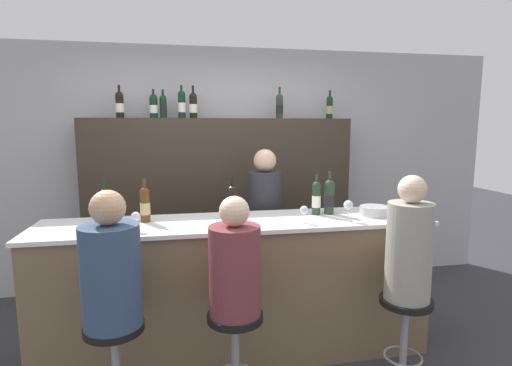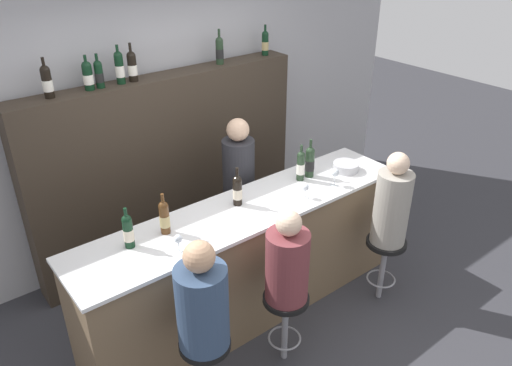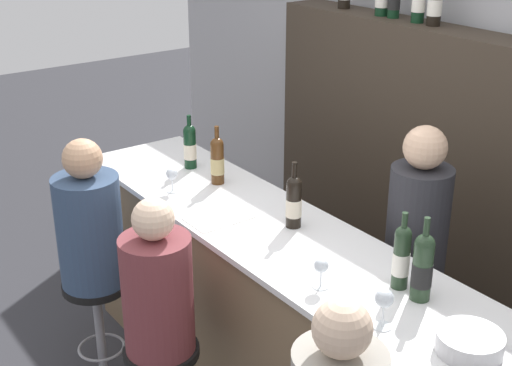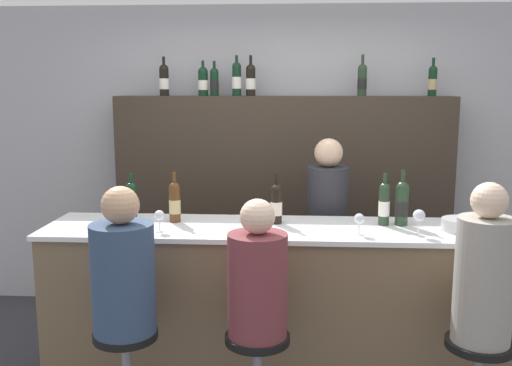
{
  "view_description": "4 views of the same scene",
  "coord_description": "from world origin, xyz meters",
  "px_view_note": "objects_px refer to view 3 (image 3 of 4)",
  "views": [
    {
      "loc": [
        -0.41,
        -2.61,
        1.77
      ],
      "look_at": [
        0.13,
        0.25,
        1.35
      ],
      "focal_mm": 28.0,
      "sensor_mm": 36.0,
      "label": 1
    },
    {
      "loc": [
        -2.04,
        -2.4,
        3.11
      ],
      "look_at": [
        0.15,
        0.37,
        1.21
      ],
      "focal_mm": 35.0,
      "sensor_mm": 36.0,
      "label": 2
    },
    {
      "loc": [
        2.32,
        -1.53,
        2.57
      ],
      "look_at": [
        -0.12,
        0.25,
        1.29
      ],
      "focal_mm": 50.0,
      "sensor_mm": 36.0,
      "label": 3
    },
    {
      "loc": [
        0.07,
        -3.15,
        1.93
      ],
      "look_at": [
        -0.15,
        0.37,
        1.33
      ],
      "focal_mm": 40.0,
      "sensor_mm": 36.0,
      "label": 4
    }
  ],
  "objects_px": {
    "wine_bottle_backbar_4": "(435,1)",
    "wine_glass_2": "(384,300)",
    "metal_bowl": "(470,343)",
    "bar_stool_left": "(97,304)",
    "wine_bottle_counter_2": "(294,201)",
    "wine_bottle_counter_0": "(190,146)",
    "wine_bottle_counter_4": "(423,266)",
    "guest_seated_middle": "(157,288)",
    "wine_bottle_counter_3": "(401,256)",
    "wine_glass_1": "(321,267)",
    "wine_glass_0": "(172,175)",
    "bartender": "(411,287)",
    "guest_seated_left": "(89,224)",
    "wine_bottle_counter_1": "(217,160)"
  },
  "relations": [
    {
      "from": "metal_bowl",
      "to": "wine_bottle_backbar_4",
      "type": "bearing_deg",
      "value": 136.96
    },
    {
      "from": "wine_bottle_counter_1",
      "to": "wine_glass_2",
      "type": "bearing_deg",
      "value": -9.8
    },
    {
      "from": "wine_bottle_counter_3",
      "to": "bar_stool_left",
      "type": "bearing_deg",
      "value": -154.71
    },
    {
      "from": "bar_stool_left",
      "to": "bartender",
      "type": "xyz_separation_m",
      "value": [
        1.15,
        1.16,
        0.25
      ]
    },
    {
      "from": "wine_bottle_backbar_4",
      "to": "guest_seated_middle",
      "type": "bearing_deg",
      "value": -84.89
    },
    {
      "from": "wine_bottle_counter_0",
      "to": "wine_glass_0",
      "type": "distance_m",
      "value": 0.35
    },
    {
      "from": "wine_glass_0",
      "to": "wine_glass_2",
      "type": "height_order",
      "value": "wine_glass_2"
    },
    {
      "from": "wine_bottle_counter_1",
      "to": "wine_glass_1",
      "type": "distance_m",
      "value": 1.18
    },
    {
      "from": "guest_seated_middle",
      "to": "wine_bottle_counter_3",
      "type": "bearing_deg",
      "value": 42.59
    },
    {
      "from": "metal_bowl",
      "to": "guest_seated_left",
      "type": "distance_m",
      "value": 2.01
    },
    {
      "from": "wine_glass_2",
      "to": "wine_bottle_counter_4",
      "type": "bearing_deg",
      "value": 101.29
    },
    {
      "from": "bar_stool_left",
      "to": "guest_seated_middle",
      "type": "relative_size",
      "value": 0.84
    },
    {
      "from": "wine_bottle_counter_3",
      "to": "metal_bowl",
      "type": "bearing_deg",
      "value": -15.58
    },
    {
      "from": "wine_glass_1",
      "to": "wine_bottle_counter_2",
      "type": "bearing_deg",
      "value": 152.5
    },
    {
      "from": "wine_glass_0",
      "to": "bartender",
      "type": "distance_m",
      "value": 1.34
    },
    {
      "from": "wine_bottle_counter_3",
      "to": "guest_seated_middle",
      "type": "bearing_deg",
      "value": -137.41
    },
    {
      "from": "guest_seated_middle",
      "to": "bartender",
      "type": "xyz_separation_m",
      "value": [
        0.43,
        1.16,
        -0.2
      ]
    },
    {
      "from": "wine_bottle_backbar_4",
      "to": "wine_glass_1",
      "type": "relative_size",
      "value": 2.52
    },
    {
      "from": "wine_bottle_counter_0",
      "to": "wine_bottle_counter_2",
      "type": "distance_m",
      "value": 0.93
    },
    {
      "from": "wine_glass_1",
      "to": "bar_stool_left",
      "type": "height_order",
      "value": "wine_glass_1"
    },
    {
      "from": "guest_seated_left",
      "to": "bartender",
      "type": "relative_size",
      "value": 0.51
    },
    {
      "from": "wine_bottle_counter_0",
      "to": "wine_bottle_counter_1",
      "type": "height_order",
      "value": "wine_bottle_counter_1"
    },
    {
      "from": "wine_bottle_counter_1",
      "to": "bartender",
      "type": "relative_size",
      "value": 0.21
    },
    {
      "from": "bar_stool_left",
      "to": "bartender",
      "type": "relative_size",
      "value": 0.4
    },
    {
      "from": "wine_bottle_counter_4",
      "to": "wine_glass_1",
      "type": "xyz_separation_m",
      "value": [
        -0.29,
        -0.26,
        -0.05
      ]
    },
    {
      "from": "bartender",
      "to": "wine_bottle_counter_2",
      "type": "bearing_deg",
      "value": -127.18
    },
    {
      "from": "wine_bottle_counter_3",
      "to": "wine_bottle_counter_2",
      "type": "bearing_deg",
      "value": -180.0
    },
    {
      "from": "wine_bottle_counter_0",
      "to": "metal_bowl",
      "type": "height_order",
      "value": "wine_bottle_counter_0"
    },
    {
      "from": "wine_bottle_counter_2",
      "to": "wine_glass_0",
      "type": "bearing_deg",
      "value": -159.64
    },
    {
      "from": "wine_bottle_counter_0",
      "to": "bar_stool_left",
      "type": "height_order",
      "value": "wine_bottle_counter_0"
    },
    {
      "from": "wine_bottle_backbar_4",
      "to": "guest_seated_middle",
      "type": "xyz_separation_m",
      "value": [
        0.17,
        -1.85,
        -1.04
      ]
    },
    {
      "from": "wine_bottle_counter_1",
      "to": "bartender",
      "type": "bearing_deg",
      "value": 24.92
    },
    {
      "from": "wine_bottle_counter_3",
      "to": "wine_glass_2",
      "type": "height_order",
      "value": "wine_bottle_counter_3"
    },
    {
      "from": "wine_bottle_backbar_4",
      "to": "wine_glass_2",
      "type": "relative_size",
      "value": 2.07
    },
    {
      "from": "wine_bottle_counter_4",
      "to": "bar_stool_left",
      "type": "height_order",
      "value": "wine_bottle_counter_4"
    },
    {
      "from": "bar_stool_left",
      "to": "wine_bottle_backbar_4",
      "type": "bearing_deg",
      "value": 73.43
    },
    {
      "from": "wine_bottle_counter_4",
      "to": "guest_seated_middle",
      "type": "xyz_separation_m",
      "value": [
        -0.87,
        -0.7,
        -0.27
      ]
    },
    {
      "from": "wine_bottle_counter_4",
      "to": "guest_seated_middle",
      "type": "bearing_deg",
      "value": -141.22
    },
    {
      "from": "metal_bowl",
      "to": "bar_stool_left",
      "type": "distance_m",
      "value": 2.09
    },
    {
      "from": "guest_seated_left",
      "to": "metal_bowl",
      "type": "bearing_deg",
      "value": 16.59
    },
    {
      "from": "wine_bottle_counter_1",
      "to": "wine_bottle_counter_2",
      "type": "bearing_deg",
      "value": -0.0
    },
    {
      "from": "wine_bottle_counter_3",
      "to": "bar_stool_left",
      "type": "relative_size",
      "value": 0.53
    },
    {
      "from": "wine_bottle_counter_2",
      "to": "metal_bowl",
      "type": "distance_m",
      "value": 1.13
    },
    {
      "from": "wine_bottle_backbar_4",
      "to": "bar_stool_left",
      "type": "height_order",
      "value": "wine_bottle_backbar_4"
    },
    {
      "from": "wine_bottle_counter_3",
      "to": "wine_glass_2",
      "type": "bearing_deg",
      "value": -58.07
    },
    {
      "from": "guest_seated_left",
      "to": "guest_seated_middle",
      "type": "relative_size",
      "value": 1.08
    },
    {
      "from": "wine_bottle_counter_3",
      "to": "guest_seated_left",
      "type": "height_order",
      "value": "guest_seated_left"
    },
    {
      "from": "metal_bowl",
      "to": "bar_stool_left",
      "type": "xyz_separation_m",
      "value": [
        -1.92,
        -0.57,
        -0.62
      ]
    },
    {
      "from": "wine_bottle_counter_4",
      "to": "wine_bottle_backbar_4",
      "type": "relative_size",
      "value": 1.08
    },
    {
      "from": "wine_glass_2",
      "to": "wine_bottle_counter_2",
      "type": "bearing_deg",
      "value": 162.94
    }
  ]
}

